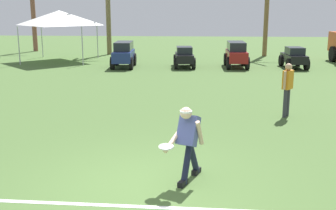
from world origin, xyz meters
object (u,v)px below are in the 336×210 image
at_px(frisbee_thrower, 188,140).
at_px(event_tent, 59,18).
at_px(parked_car_slot_b, 184,57).
at_px(teammate_near_sideline, 287,85).
at_px(palm_tree_far_left, 33,6).
at_px(parked_car_slot_c, 236,54).
at_px(parked_car_slot_d, 294,57).
at_px(frisbee_in_flight, 166,147).
at_px(palm_tree_right_of_centre, 267,2).
at_px(parked_car_slot_a, 124,54).

bearing_deg(frisbee_thrower, event_tent, 114.54).
height_order(parked_car_slot_b, event_tent, event_tent).
xyz_separation_m(teammate_near_sideline, parked_car_slot_b, (-3.27, 10.18, -0.38)).
relative_size(frisbee_thrower, palm_tree_far_left, 0.26).
relative_size(parked_car_slot_c, parked_car_slot_d, 1.08).
bearing_deg(parked_car_slot_d, frisbee_thrower, -108.99).
bearing_deg(palm_tree_far_left, parked_car_slot_b, -35.05).
xyz_separation_m(frisbee_in_flight, event_tent, (-7.51, 17.62, 1.74)).
bearing_deg(parked_car_slot_c, palm_tree_right_of_centre, 66.88).
height_order(parked_car_slot_a, parked_car_slot_d, parked_car_slot_a).
distance_m(frisbee_thrower, palm_tree_far_left, 25.67).
relative_size(parked_car_slot_c, palm_tree_far_left, 0.45).
xyz_separation_m(parked_car_slot_d, palm_tree_far_left, (-16.76, 7.65, 2.66)).
bearing_deg(parked_car_slot_d, palm_tree_far_left, 155.46).
relative_size(parked_car_slot_c, palm_tree_right_of_centre, 0.44).
distance_m(frisbee_in_flight, palm_tree_far_left, 25.83).
bearing_deg(palm_tree_far_left, teammate_near_sideline, -51.41).
relative_size(parked_car_slot_a, parked_car_slot_c, 1.01).
bearing_deg(frisbee_thrower, parked_car_slot_c, 81.71).
xyz_separation_m(parked_car_slot_d, event_tent, (-13.09, 2.11, 1.95)).
height_order(parked_car_slot_b, parked_car_slot_d, same).
bearing_deg(parked_car_slot_b, teammate_near_sideline, -72.18).
distance_m(frisbee_in_flight, parked_car_slot_b, 15.43).
xyz_separation_m(frisbee_thrower, teammate_near_sideline, (2.75, 4.89, 0.14)).
height_order(parked_car_slot_d, palm_tree_far_left, palm_tree_far_left).
distance_m(frisbee_in_flight, parked_car_slot_d, 16.48).
xyz_separation_m(frisbee_in_flight, parked_car_slot_b, (-0.16, 15.43, -0.21)).
xyz_separation_m(frisbee_in_flight, palm_tree_far_left, (-11.18, 23.16, 2.45)).
distance_m(teammate_near_sideline, palm_tree_right_of_centre, 16.13).
bearing_deg(parked_car_slot_b, parked_car_slot_c, 4.14).
bearing_deg(frisbee_thrower, parked_car_slot_a, 104.07).
distance_m(frisbee_in_flight, teammate_near_sideline, 6.10).
height_order(teammate_near_sideline, parked_car_slot_c, teammate_near_sideline).
bearing_deg(palm_tree_far_left, parked_car_slot_a, -45.42).
bearing_deg(teammate_near_sideline, parked_car_slot_b, 107.82).
bearing_deg(parked_car_slot_b, frisbee_thrower, -88.00).
bearing_deg(event_tent, parked_car_slot_b, -16.58).
distance_m(parked_car_slot_a, palm_tree_far_left, 11.42).
relative_size(frisbee_in_flight, teammate_near_sideline, 0.19).
relative_size(parked_car_slot_d, event_tent, 0.60).
relative_size(teammate_near_sideline, parked_car_slot_d, 0.69).
bearing_deg(frisbee_in_flight, palm_tree_far_left, 115.76).
height_order(parked_car_slot_c, palm_tree_right_of_centre, palm_tree_right_of_centre).
relative_size(parked_car_slot_c, event_tent, 0.65).
height_order(teammate_near_sideline, parked_car_slot_d, teammate_near_sideline).
bearing_deg(frisbee_in_flight, parked_car_slot_b, 90.58).
bearing_deg(palm_tree_right_of_centre, parked_car_slot_c, -113.12).
distance_m(frisbee_in_flight, parked_car_slot_c, 15.84).
bearing_deg(parked_car_slot_d, palm_tree_right_of_centre, 96.78).
bearing_deg(parked_car_slot_d, parked_car_slot_a, -178.16).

